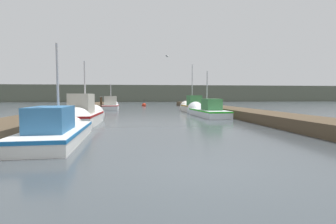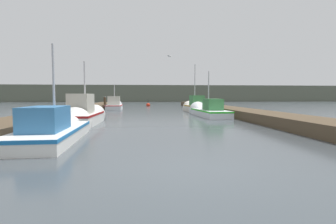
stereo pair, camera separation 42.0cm
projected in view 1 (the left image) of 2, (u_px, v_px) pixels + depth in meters
The scene contains 13 objects.
ground_plane at pixel (206, 171), 5.28m from camera, with size 200.00×200.00×0.00m.
dock_left at pixel (73, 112), 20.35m from camera, with size 2.25×40.00×0.55m.
dock_right at pixel (227, 111), 21.87m from camera, with size 2.25×40.00×0.55m.
distant_shore_ridge at pixel (141, 94), 70.99m from camera, with size 120.00×16.00×4.09m.
fishing_boat_0 at pixel (63, 128), 9.40m from camera, with size 1.82×6.01×3.81m.
fishing_boat_1 at pixel (86, 114), 13.92m from camera, with size 1.47×5.08×3.67m.
fishing_boat_2 at pixel (206, 111), 19.78m from camera, with size 1.82×6.27×3.81m.
fishing_boat_3 at pixel (192, 106), 24.95m from camera, with size 1.61×4.71×4.82m.
fishing_boat_4 at pixel (111, 105), 28.97m from camera, with size 1.72×4.84×3.30m.
mooring_piling_0 at pixel (197, 103), 28.33m from camera, with size 0.32×0.32×1.36m.
mooring_piling_1 at pixel (101, 103), 28.50m from camera, with size 0.28×0.28×1.40m.
channel_buoy at pixel (144, 105), 37.59m from camera, with size 0.57×0.57×1.07m.
seagull_1 at pixel (168, 56), 21.96m from camera, with size 0.42×0.51×0.12m.
Camera 1 is at (-1.40, -5.06, 1.52)m, focal length 28.00 mm.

